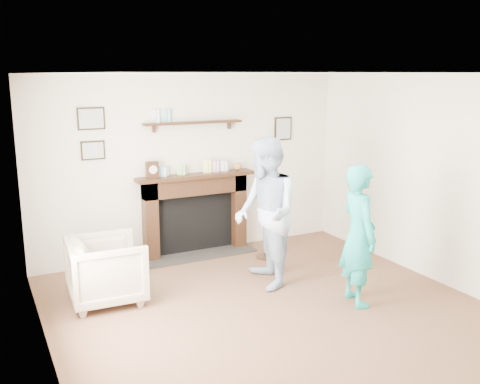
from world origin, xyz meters
name	(u,v)px	position (x,y,z in m)	size (l,w,h in m)	color
ground	(284,321)	(0.00, 0.00, 0.00)	(5.00, 5.00, 0.00)	brown
room_shell	(254,157)	(0.00, 0.69, 1.62)	(4.54, 5.02, 2.52)	beige
armchair	(108,301)	(-1.51, 1.32, 0.00)	(0.79, 0.81, 0.74)	tan
man	(265,285)	(0.30, 0.94, 0.00)	(0.87, 0.68, 1.79)	#C7DFF9
woman	(355,302)	(0.96, 0.05, 0.00)	(0.57, 0.37, 1.56)	#21BBB1
pedestal_table	(267,210)	(0.80, 1.80, 0.68)	(0.35, 0.35, 1.11)	black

